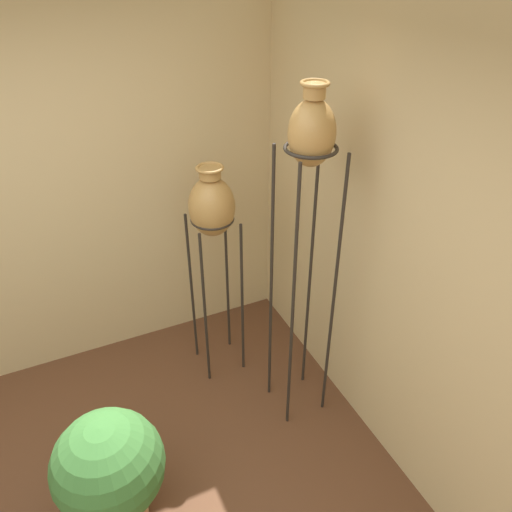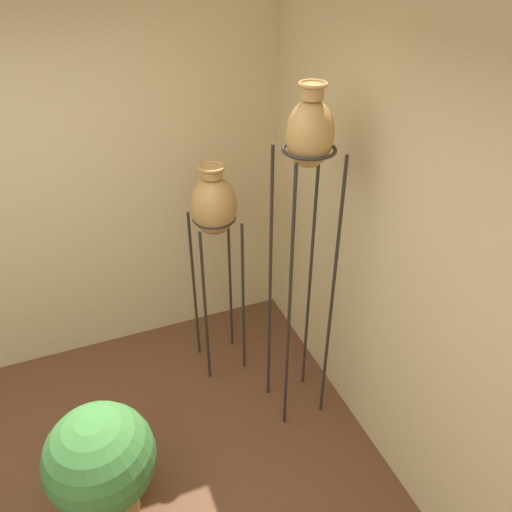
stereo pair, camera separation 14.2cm
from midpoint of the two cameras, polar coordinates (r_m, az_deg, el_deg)
The scene contains 5 objects.
wall_back at distance 3.64m, azimuth -25.55°, elevation 5.69°, with size 7.83×0.06×2.70m.
wall_right at distance 2.56m, azimuth 22.28°, elevation -5.07°, with size 0.06×7.83×2.70m.
vase_stand_tall at distance 2.65m, azimuth 7.62°, elevation 11.42°, with size 0.30×0.30×2.23m.
vase_stand_medium at distance 3.24m, azimuth -3.58°, elevation 5.30°, with size 0.30×0.30×1.63m.
potted_plant at distance 2.98m, azimuth -15.87°, elevation -21.83°, with size 0.59×0.59×0.78m.
Camera 2 is at (0.42, -1.39, 2.83)m, focal length 35.00 mm.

